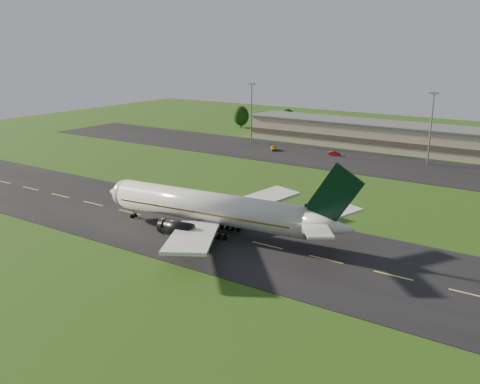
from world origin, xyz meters
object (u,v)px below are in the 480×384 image
Objects in this scene: light_mast_west at (251,106)px; service_vehicle_a at (274,148)px; terminal at (448,142)px; service_vehicle_b at (334,153)px; airliner at (213,208)px; light_mast_centre at (432,120)px.

light_mast_west is 19.29m from service_vehicle_a.
service_vehicle_b is at bearing -144.82° from terminal.
light_mast_west reaches higher than service_vehicle_b.
service_vehicle_b is at bearing -6.74° from light_mast_west.
light_mast_west reaches higher than terminal.
terminal is (18.00, 96.09, -0.67)m from airliner.
terminal is at bearing 14.76° from light_mast_west.
light_mast_centre is at bearing -82.32° from service_vehicle_b.
service_vehicle_a is (-46.69, -7.29, -11.91)m from light_mast_centre.
service_vehicle_a reaches higher than service_vehicle_b.
service_vehicle_a is at bearing 99.34° from service_vehicle_b.
light_mast_west is 4.75× the size of service_vehicle_a.
light_mast_west reaches higher than service_vehicle_a.
light_mast_centre is (16.60, 79.91, 8.08)m from airliner.
terminal is at bearing 73.13° from airliner.
service_vehicle_b is at bearing 91.59° from airliner.
airliner is 11.95× the size of service_vehicle_a.
airliner is at bearing -103.84° from service_vehicle_a.
airliner is 76.83m from service_vehicle_b.
light_mast_centre is at bearing -27.47° from service_vehicle_a.
airliner is 78.69m from service_vehicle_a.
terminal is 64.10m from light_mast_west.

